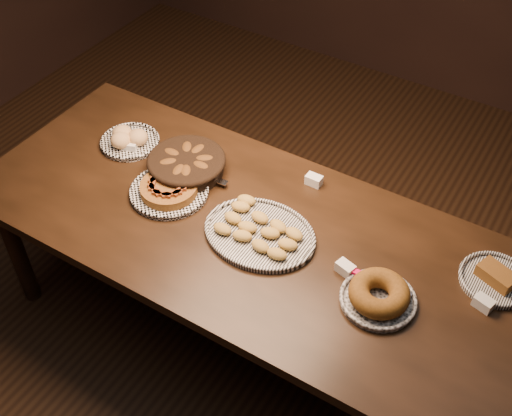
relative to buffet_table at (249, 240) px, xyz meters
The scene contains 9 objects.
ground 0.68m from the buffet_table, ahead, with size 5.00×5.00×0.00m, color black.
buffet_table is the anchor object (origin of this frame).
apple_tart_plate 0.41m from the buffet_table, behind, with size 0.36×0.34×0.06m.
madeleine_platter 0.11m from the buffet_table, 15.47° to the right, with size 0.46×0.38×0.05m.
bundt_cake_plate 0.61m from the buffet_table, ahead, with size 0.31×0.28×0.09m.
croissant_basket 0.46m from the buffet_table, 160.54° to the left, with size 0.40×0.40×0.09m.
bread_roll_plate 0.78m from the buffet_table, 168.00° to the left, with size 0.28×0.28×0.09m.
loaf_plate 0.97m from the buffet_table, 14.58° to the left, with size 0.27×0.27×0.06m.
tent_cards 0.17m from the buffet_table, 58.04° to the left, with size 1.74×0.43×0.04m.
Camera 1 is at (0.97, -1.52, 2.62)m, focal length 45.00 mm.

